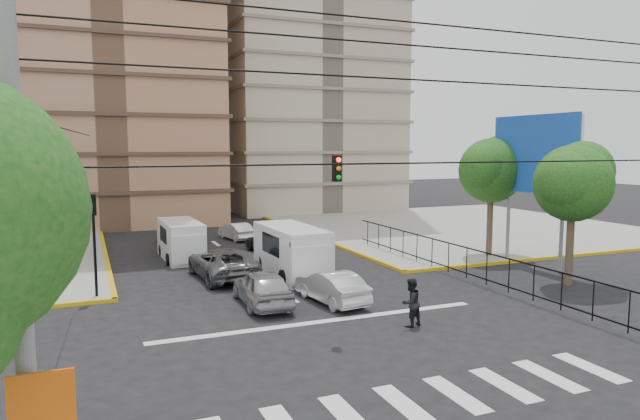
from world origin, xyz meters
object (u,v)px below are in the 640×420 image
car_silver_front_left (262,287)px  car_white_front_right (331,287)px  traffic_light_nw (94,228)px  van_left_lane (182,242)px  pedestrian_crosswalk (411,302)px  van_right_lane (294,253)px

car_silver_front_left → car_white_front_right: bearing=167.2°
traffic_light_nw → car_white_front_right: (9.16, -4.28, -2.44)m
van_left_lane → car_silver_front_left: size_ratio=1.14×
car_silver_front_left → car_white_front_right: (2.81, -0.73, -0.08)m
traffic_light_nw → pedestrian_crosswalk: bearing=-38.4°
van_right_lane → van_left_lane: size_ratio=1.13×
van_left_lane → car_white_front_right: bearing=-71.1°
van_left_lane → traffic_light_nw: bearing=-125.0°
traffic_light_nw → car_white_front_right: traffic_light_nw is taller
car_white_front_right → van_right_lane: bearing=-98.7°
traffic_light_nw → van_left_lane: size_ratio=0.87×
van_right_lane → car_silver_front_left: bearing=-126.6°
van_left_lane → pedestrian_crosswalk: bearing=-71.7°
pedestrian_crosswalk → car_white_front_right: bearing=-88.8°
car_silver_front_left → car_white_front_right: 2.90m
traffic_light_nw → car_silver_front_left: traffic_light_nw is taller
traffic_light_nw → pedestrian_crosswalk: 13.62m
car_white_front_right → pedestrian_crosswalk: 4.30m
traffic_light_nw → van_right_lane: (9.27, 0.72, -1.88)m
pedestrian_crosswalk → van_right_lane: bearing=-99.6°
van_right_lane → van_left_lane: 7.98m
car_silver_front_left → car_white_front_right: car_silver_front_left is taller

